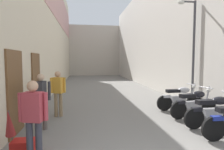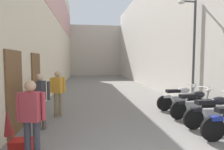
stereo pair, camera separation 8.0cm
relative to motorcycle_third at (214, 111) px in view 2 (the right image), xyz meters
The scene contains 13 objects.
ground_plane 6.74m from the motorcycle_third, 109.76° to the left, with size 38.73×38.73×0.00m, color slate.
building_left 10.72m from the motorcycle_third, 124.43° to the left, with size 0.45×22.73×8.43m.
building_right 9.04m from the motorcycle_third, 82.20° to the left, with size 0.45×22.73×7.67m.
building_far_end 20.99m from the motorcycle_third, 96.27° to the left, with size 9.42×2.00×6.45m, color beige.
motorcycle_third is the anchor object (origin of this frame).
motorcycle_fourth 0.99m from the motorcycle_third, 90.01° to the left, with size 1.84×0.58×1.04m.
motorcycle_fifth 1.97m from the motorcycle_third, 90.00° to the left, with size 1.85×0.58×1.04m.
pedestrian_by_doorway 4.80m from the motorcycle_third, 164.48° to the right, with size 0.52×0.28×1.57m.
pedestrian_mid_alley 4.92m from the motorcycle_third, behind, with size 0.52×0.37×1.57m.
pedestrian_further_down 4.92m from the motorcycle_third, 158.68° to the left, with size 0.52×0.33×1.57m.
plastic_crate 5.04m from the motorcycle_third, behind, with size 0.44×0.32×0.28m, color red.
umbrella_leaning 5.26m from the motorcycle_third, behind, with size 0.20×0.35×0.97m.
street_lamp 3.24m from the motorcycle_third, 73.91° to the left, with size 0.79×0.18×4.34m.
Camera 2 is at (-1.34, -1.81, 1.93)m, focal length 30.37 mm.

